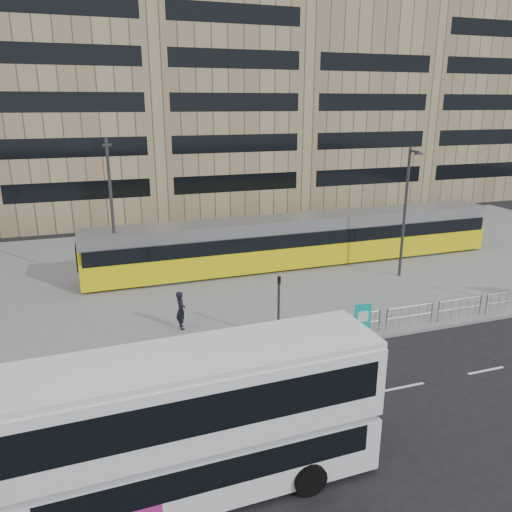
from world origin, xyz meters
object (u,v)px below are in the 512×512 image
object	(u,v)px
double_decker_bus	(187,421)
traffic_light_west	(279,300)
lamp_post_west	(112,210)
ad_panel	(363,317)
lamp_post_east	(406,208)
tram	(300,240)
pedestrian	(181,310)

from	to	relation	value
double_decker_bus	traffic_light_west	size ratio (longest dim) A/B	3.56
double_decker_bus	lamp_post_west	distance (m)	17.63
ad_panel	double_decker_bus	bearing A→B (deg)	-139.57
ad_panel	lamp_post_east	xyz separation A→B (m)	(6.63, 6.73, 3.49)
tram	lamp_post_west	xyz separation A→B (m)	(-12.10, -0.75, 3.06)
traffic_light_west	lamp_post_west	xyz separation A→B (m)	(-6.66, 9.38, 2.77)
tram	pedestrian	distance (m)	12.20
lamp_post_west	traffic_light_west	bearing A→B (deg)	-54.62
ad_panel	traffic_light_west	world-z (taller)	traffic_light_west
ad_panel	traffic_light_west	size ratio (longest dim) A/B	0.51
double_decker_bus	lamp_post_west	bearing A→B (deg)	91.07
tram	lamp_post_east	bearing A→B (deg)	-40.18
ad_panel	lamp_post_west	size ratio (longest dim) A/B	0.18
traffic_light_west	ad_panel	bearing A→B (deg)	1.75
pedestrian	lamp_post_west	bearing A→B (deg)	17.82
pedestrian	lamp_post_east	xyz separation A→B (m)	(14.67, 3.32, 3.44)
tram	lamp_post_west	bearing A→B (deg)	-176.93
lamp_post_west	lamp_post_east	distance (m)	17.59
double_decker_bus	lamp_post_east	size ratio (longest dim) A/B	1.37
traffic_light_west	pedestrian	bearing A→B (deg)	162.09
double_decker_bus	pedestrian	xyz separation A→B (m)	(1.68, 10.60, -1.25)
pedestrian	traffic_light_west	size ratio (longest dim) A/B	0.62
ad_panel	lamp_post_west	xyz separation A→B (m)	(-10.60, 10.24, 3.82)
ad_panel	lamp_post_west	world-z (taller)	lamp_post_west
tram	traffic_light_west	size ratio (longest dim) A/B	9.19
ad_panel	pedestrian	world-z (taller)	pedestrian
ad_panel	pedestrian	size ratio (longest dim) A/B	0.82
double_decker_bus	traffic_light_west	xyz separation A→B (m)	(5.78, 8.05, -0.24)
lamp_post_west	ad_panel	bearing A→B (deg)	-44.00
tram	lamp_post_east	distance (m)	7.20
lamp_post_east	ad_panel	bearing A→B (deg)	-134.58
ad_panel	traffic_light_west	distance (m)	4.17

